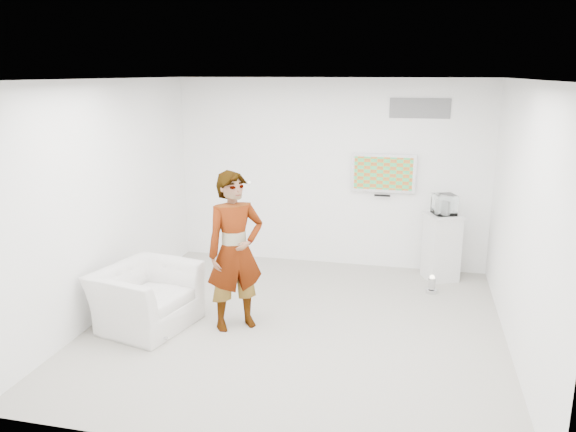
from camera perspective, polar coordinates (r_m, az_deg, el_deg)
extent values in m
cube|color=#A7A199|center=(7.14, 0.88, -11.05)|extent=(5.00, 5.00, 0.01)
cube|color=#2E2E30|center=(6.45, 0.98, 13.69)|extent=(5.00, 5.00, 0.01)
cube|color=white|center=(9.05, 4.28, 4.33)|extent=(5.00, 0.01, 3.00)
cube|color=white|center=(4.34, -6.11, -6.97)|extent=(5.00, 0.01, 3.00)
cube|color=white|center=(7.56, -17.95, 1.66)|extent=(0.01, 5.00, 3.00)
cube|color=white|center=(6.60, 22.66, -0.54)|extent=(0.01, 5.00, 3.00)
cube|color=silver|center=(8.90, 9.66, 4.33)|extent=(1.00, 0.08, 0.60)
cube|color=slate|center=(8.81, 13.25, 10.61)|extent=(0.90, 0.02, 0.30)
imported|color=silver|center=(6.81, -5.39, -3.59)|extent=(0.85, 0.81, 1.96)
imported|color=silver|center=(7.23, -14.24, -7.98)|extent=(1.25, 1.36, 0.75)
cube|color=silver|center=(8.82, 15.31, -3.04)|extent=(0.65, 0.65, 1.02)
cylinder|color=silver|center=(8.35, 14.40, -6.75)|extent=(0.19, 0.19, 0.25)
cube|color=silver|center=(8.65, 15.59, 1.14)|extent=(0.39, 0.39, 0.30)
cube|color=silver|center=(8.66, 15.58, 0.85)|extent=(0.14, 0.15, 0.21)
cube|color=silver|center=(6.84, -3.98, 3.29)|extent=(0.06, 0.14, 0.04)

